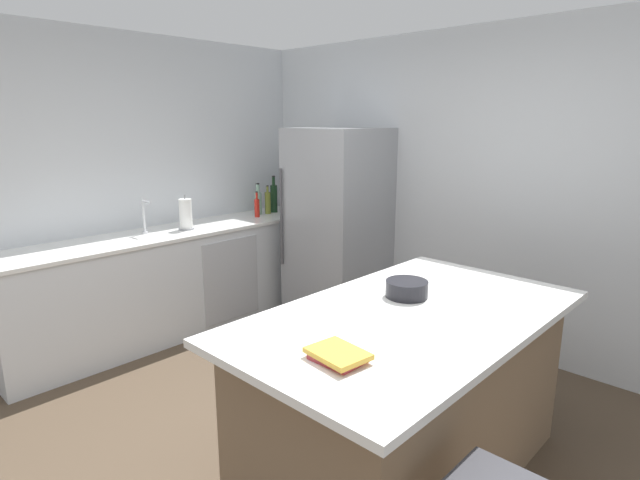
# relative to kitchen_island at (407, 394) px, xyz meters

# --- Properties ---
(ground_plane) EXTENTS (7.20, 7.20, 0.00)m
(ground_plane) POSITION_rel_kitchen_island_xyz_m (-0.52, -0.39, -0.47)
(ground_plane) COLOR #4C3D2D
(wall_rear) EXTENTS (6.00, 0.10, 2.60)m
(wall_rear) POSITION_rel_kitchen_island_xyz_m (-0.52, 1.86, 0.83)
(wall_rear) COLOR silver
(wall_rear) RESTS_ON ground_plane
(wall_left) EXTENTS (0.10, 6.00, 2.60)m
(wall_left) POSITION_rel_kitchen_island_xyz_m (-2.97, -0.39, 0.83)
(wall_left) COLOR silver
(wall_left) RESTS_ON ground_plane
(counter_run_left) EXTENTS (0.64, 3.03, 0.93)m
(counter_run_left) POSITION_rel_kitchen_island_xyz_m (-2.61, 0.21, -0.00)
(counter_run_left) COLOR silver
(counter_run_left) RESTS_ON ground_plane
(kitchen_island) EXTENTS (1.10, 1.93, 0.92)m
(kitchen_island) POSITION_rel_kitchen_island_xyz_m (0.00, 0.00, 0.00)
(kitchen_island) COLOR #7A6047
(kitchen_island) RESTS_ON ground_plane
(refrigerator) EXTENTS (0.78, 0.78, 1.81)m
(refrigerator) POSITION_rel_kitchen_island_xyz_m (-1.77, 1.43, 0.43)
(refrigerator) COLOR #93969B
(refrigerator) RESTS_ON ground_plane
(sink_faucet) EXTENTS (0.15, 0.05, 0.30)m
(sink_faucet) POSITION_rel_kitchen_island_xyz_m (-2.66, -0.03, 0.61)
(sink_faucet) COLOR silver
(sink_faucet) RESTS_ON counter_run_left
(paper_towel_roll) EXTENTS (0.14, 0.14, 0.31)m
(paper_towel_roll) POSITION_rel_kitchen_island_xyz_m (-2.57, 0.31, 0.59)
(paper_towel_roll) COLOR gray
(paper_towel_roll) RESTS_ON counter_run_left
(vinegar_bottle) EXTENTS (0.05, 0.05, 0.28)m
(vinegar_bottle) POSITION_rel_kitchen_island_xyz_m (-2.55, 1.61, 0.57)
(vinegar_bottle) COLOR #994C23
(vinegar_bottle) RESTS_ON counter_run_left
(soda_bottle) EXTENTS (0.07, 0.07, 0.34)m
(soda_bottle) POSITION_rel_kitchen_island_xyz_m (-2.54, 1.52, 0.59)
(soda_bottle) COLOR silver
(soda_bottle) RESTS_ON counter_run_left
(wine_bottle) EXTENTS (0.07, 0.07, 0.38)m
(wine_bottle) POSITION_rel_kitchen_island_xyz_m (-2.66, 1.42, 0.61)
(wine_bottle) COLOR #19381E
(wine_bottle) RESTS_ON counter_run_left
(olive_oil_bottle) EXTENTS (0.06, 0.06, 0.29)m
(olive_oil_bottle) POSITION_rel_kitchen_island_xyz_m (-2.64, 1.32, 0.58)
(olive_oil_bottle) COLOR olive
(olive_oil_bottle) RESTS_ON counter_run_left
(gin_bottle) EXTENTS (0.07, 0.07, 0.32)m
(gin_bottle) POSITION_rel_kitchen_island_xyz_m (-2.69, 1.23, 0.58)
(gin_bottle) COLOR #8CB79E
(gin_bottle) RESTS_ON counter_run_left
(hot_sauce_bottle) EXTENTS (0.05, 0.05, 0.26)m
(hot_sauce_bottle) POSITION_rel_kitchen_island_xyz_m (-2.57, 1.12, 0.56)
(hot_sauce_bottle) COLOR red
(hot_sauce_bottle) RESTS_ON counter_run_left
(cookbook_stack) EXTENTS (0.26, 0.21, 0.04)m
(cookbook_stack) POSITION_rel_kitchen_island_xyz_m (0.08, -0.65, 0.48)
(cookbook_stack) COLOR #A83338
(cookbook_stack) RESTS_ON kitchen_island
(mixing_bowl) EXTENTS (0.23, 0.23, 0.09)m
(mixing_bowl) POSITION_rel_kitchen_island_xyz_m (-0.15, 0.18, 0.50)
(mixing_bowl) COLOR black
(mixing_bowl) RESTS_ON kitchen_island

